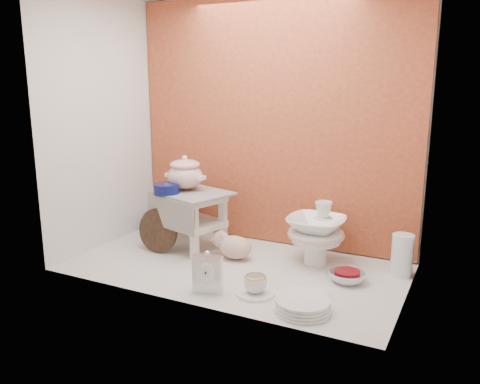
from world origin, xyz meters
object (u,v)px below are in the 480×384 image
object	(u,v)px
floral_platter	(179,205)
crystal_bowl	(347,277)
gold_rim_teacup	(255,284)
step_stool	(194,220)
mantel_clock	(208,272)
blue_white_vase	(161,214)
soup_tureen	(185,173)
dinner_plate_stack	(303,305)
porcelain_tower	(316,232)
plush_pig	(235,247)

from	to	relation	value
floral_platter	crystal_bowl	bearing A→B (deg)	-16.44
gold_rim_teacup	step_stool	bearing A→B (deg)	144.84
floral_platter	mantel_clock	world-z (taller)	floral_platter
blue_white_vase	soup_tureen	bearing A→B (deg)	-26.62
blue_white_vase	gold_rim_teacup	bearing A→B (deg)	-31.94
dinner_plate_stack	step_stool	bearing A→B (deg)	150.43
soup_tureen	gold_rim_teacup	size ratio (longest dim) A/B	2.31
gold_rim_teacup	dinner_plate_stack	size ratio (longest dim) A/B	0.43
blue_white_vase	gold_rim_teacup	size ratio (longest dim) A/B	2.31
step_stool	gold_rim_teacup	bearing A→B (deg)	-17.97
step_stool	gold_rim_teacup	world-z (taller)	step_stool
floral_platter	mantel_clock	distance (m)	1.05
step_stool	porcelain_tower	distance (m)	0.74
gold_rim_teacup	dinner_plate_stack	distance (m)	0.27
blue_white_vase	plush_pig	size ratio (longest dim) A/B	1.01
soup_tureen	floral_platter	bearing A→B (deg)	131.19
plush_pig	porcelain_tower	distance (m)	0.47
blue_white_vase	dinner_plate_stack	size ratio (longest dim) A/B	1.00
plush_pig	gold_rim_teacup	world-z (taller)	plush_pig
step_stool	soup_tureen	xyz separation A→B (m)	(-0.07, 0.03, 0.28)
soup_tureen	dinner_plate_stack	xyz separation A→B (m)	(0.95, -0.53, -0.43)
floral_platter	dinner_plate_stack	distance (m)	1.41
step_stool	soup_tureen	distance (m)	0.29
step_stool	crystal_bowl	xyz separation A→B (m)	(0.97, -0.09, -0.15)
crystal_bowl	blue_white_vase	bearing A→B (deg)	168.50
blue_white_vase	crystal_bowl	bearing A→B (deg)	-11.50
soup_tureen	blue_white_vase	bearing A→B (deg)	153.38
blue_white_vase	step_stool	bearing A→B (deg)	-26.06
mantel_clock	crystal_bowl	size ratio (longest dim) A/B	1.15
soup_tureen	crystal_bowl	size ratio (longest dim) A/B	1.40
plush_pig	floral_platter	bearing A→B (deg)	173.36
step_stool	gold_rim_teacup	xyz separation A→B (m)	(0.61, -0.43, -0.12)
step_stool	soup_tureen	bearing A→B (deg)	173.47
blue_white_vase	porcelain_tower	bearing A→B (deg)	-4.50
mantel_clock	porcelain_tower	distance (m)	0.70
step_stool	mantel_clock	size ratio (longest dim) A/B	1.98
blue_white_vase	mantel_clock	bearing A→B (deg)	-42.02
step_stool	mantel_clock	world-z (taller)	step_stool
mantel_clock	plush_pig	size ratio (longest dim) A/B	0.83
gold_rim_teacup	crystal_bowl	xyz separation A→B (m)	(0.35, 0.34, -0.03)
gold_rim_teacup	porcelain_tower	bearing A→B (deg)	76.72
step_stool	crystal_bowl	bearing A→B (deg)	11.80
floral_platter	dinner_plate_stack	world-z (taller)	floral_platter
plush_pig	blue_white_vase	bearing A→B (deg)	-176.62
dinner_plate_stack	porcelain_tower	world-z (taller)	porcelain_tower
crystal_bowl	porcelain_tower	size ratio (longest dim) A/B	0.50
crystal_bowl	porcelain_tower	xyz separation A→B (m)	(-0.23, 0.18, 0.15)
floral_platter	blue_white_vase	bearing A→B (deg)	-128.96
soup_tureen	crystal_bowl	world-z (taller)	soup_tureen
plush_pig	porcelain_tower	bearing A→B (deg)	41.84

